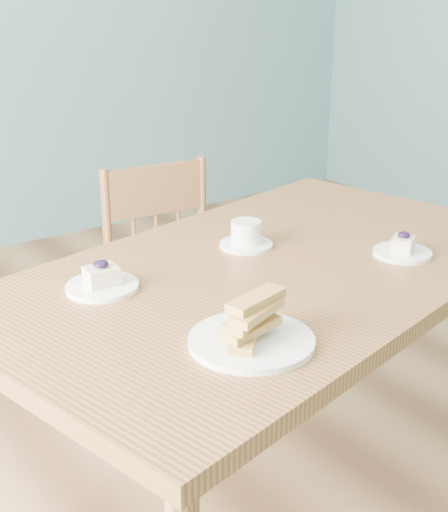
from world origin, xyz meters
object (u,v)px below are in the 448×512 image
Objects in this scene: cheesecake_plate_near at (403,249)px; dining_table at (272,293)px; biscotti_plate at (252,330)px; coffee_cup at (246,236)px; cheesecake_plate_far at (102,282)px; dining_chair at (174,292)px.

dining_table is at bearing 154.60° from cheesecake_plate_near.
cheesecake_plate_near is at bearing -37.36° from dining_table.
cheesecake_plate_near is 0.60× the size of biscotti_plate.
dining_table is 11.56× the size of coffee_cup.
biscotti_plate is (-0.29, -0.29, 0.11)m from dining_table.
biscotti_plate is at bearing -147.20° from dining_table.
cheesecake_plate_far is at bearing 153.15° from dining_table.
dining_table is at bearing -14.89° from cheesecake_plate_far.
dining_chair reaches higher than cheesecake_plate_far.
dining_table is 0.42m from cheesecake_plate_far.
cheesecake_plate_near reaches higher than dining_table.
cheesecake_plate_near is (0.30, -0.14, 0.09)m from dining_table.
cheesecake_plate_near is 0.90× the size of cheesecake_plate_far.
dining_chair is (0.12, 0.65, -0.26)m from dining_table.
dining_table is at bearing -93.52° from dining_chair.
dining_chair is 1.09m from biscotti_plate.
cheesecake_plate_near is 0.39m from coffee_cup.
cheesecake_plate_far is at bearing 105.37° from biscotti_plate.
dining_chair reaches higher than cheesecake_plate_near.
biscotti_plate is (-0.59, -0.15, 0.01)m from cheesecake_plate_near.
cheesecake_plate_far reaches higher than cheesecake_plate_near.
biscotti_plate reaches higher than cheesecake_plate_far.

